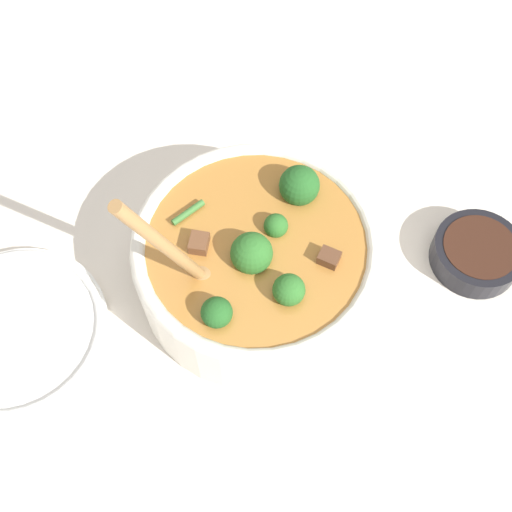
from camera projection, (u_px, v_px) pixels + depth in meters
name	position (u px, v px, depth m)	size (l,w,h in m)	color
ground_plane	(256.00, 280.00, 0.72)	(4.00, 4.00, 0.00)	silver
stew_bowl	(256.00, 258.00, 0.68)	(0.26, 0.26, 0.25)	white
condiment_bowl	(477.00, 253.00, 0.72)	(0.10, 0.10, 0.03)	black
empty_plate	(15.00, 331.00, 0.68)	(0.20, 0.20, 0.02)	white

